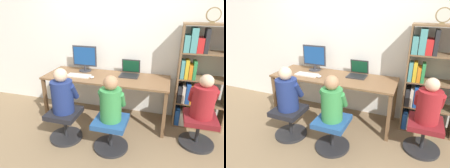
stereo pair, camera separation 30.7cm
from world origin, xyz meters
TOP-DOWN VIEW (x-y plane):
  - ground_plane at (0.00, 0.00)m, footprint 14.00×14.00m
  - wall_back at (0.00, 0.77)m, footprint 10.00×0.05m
  - desk at (0.00, 0.35)m, footprint 2.04×0.71m
  - desktop_monitor at (-0.45, 0.54)m, footprint 0.44×0.22m
  - laptop at (0.36, 0.52)m, footprint 0.31×0.29m
  - keyboard at (-0.43, 0.24)m, footprint 0.39×0.17m
  - computer_mouse_by_keyboard at (-0.19, 0.23)m, footprint 0.06×0.10m
  - office_chair_left at (-0.40, -0.37)m, footprint 0.48×0.48m
  - office_chair_right at (0.30, -0.39)m, footprint 0.48×0.48m
  - person_at_monitor at (-0.40, -0.36)m, footprint 0.37×0.32m
  - person_at_laptop at (0.30, -0.39)m, footprint 0.34×0.30m
  - bookshelf at (1.40, 0.52)m, footprint 0.75×0.33m
  - desk_clock at (1.47, 0.44)m, footprint 0.19×0.03m
  - office_chair_side at (1.45, 0.02)m, footprint 0.48×0.48m
  - person_near_shelf at (1.45, 0.03)m, footprint 0.36×0.30m

SIDE VIEW (x-z plane):
  - ground_plane at x=0.00m, z-range 0.00..0.00m
  - office_chair_left at x=-0.40m, z-range 0.03..0.48m
  - office_chair_right at x=0.30m, z-range 0.03..0.48m
  - office_chair_side at x=1.45m, z-range 0.03..0.48m
  - desk at x=0.00m, z-range 0.31..1.08m
  - person_near_shelf at x=1.45m, z-range 0.41..1.00m
  - person_at_laptop at x=0.30m, z-range 0.41..1.02m
  - person_at_monitor at x=-0.40m, z-range 0.41..1.04m
  - bookshelf at x=1.40m, z-range -0.09..1.54m
  - keyboard at x=-0.43m, z-range 0.77..0.79m
  - computer_mouse_by_keyboard at x=-0.19m, z-range 0.77..0.80m
  - laptop at x=0.36m, z-range 0.70..0.95m
  - desktop_monitor at x=-0.45m, z-range 0.77..1.21m
  - wall_back at x=0.00m, z-range 0.00..2.60m
  - desk_clock at x=1.47m, z-range 1.63..1.84m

